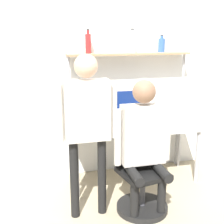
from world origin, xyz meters
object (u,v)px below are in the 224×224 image
at_px(bottle_red, 88,43).
at_px(laptop, 126,124).
at_px(office_chair, 141,185).
at_px(cell_phone, 146,128).
at_px(bottle_blue, 162,45).
at_px(person_standing, 87,116).
at_px(bottle_clear, 132,43).
at_px(monitor, 123,105).
at_px(person_seated, 144,136).

bearing_deg(bottle_red, laptop, -37.51).
bearing_deg(office_chair, laptop, 88.89).
relative_size(cell_phone, bottle_blue, 0.69).
xyz_separation_m(cell_phone, person_standing, (-0.83, -0.55, 0.36)).
bearing_deg(cell_phone, bottle_clear, 104.68).
distance_m(office_chair, bottle_clear, 1.75).
relative_size(cell_phone, person_standing, 0.09).
bearing_deg(bottle_red, monitor, -3.72).
bearing_deg(bottle_red, office_chair, -67.09).
bearing_deg(bottle_blue, bottle_red, 180.00).
distance_m(monitor, bottle_blue, 0.92).
relative_size(office_chair, bottle_clear, 3.07).
xyz_separation_m(person_standing, bottle_clear, (0.75, 0.89, 0.67)).
xyz_separation_m(laptop, person_seated, (-0.00, -0.65, 0.05)).
bearing_deg(bottle_blue, laptop, -151.47).
distance_m(person_standing, bottle_clear, 1.34).
distance_m(bottle_blue, bottle_clear, 0.40).
xyz_separation_m(bottle_red, bottle_blue, (0.96, 0.00, -0.03)).
height_order(laptop, bottle_red, bottle_red).
distance_m(laptop, person_seated, 0.65).
height_order(laptop, bottle_clear, bottle_clear).
xyz_separation_m(monitor, bottle_blue, (0.52, 0.03, 0.76)).
relative_size(laptop, cell_phone, 1.87).
bearing_deg(person_standing, office_chair, -2.81).
bearing_deg(monitor, bottle_clear, 13.99).
bearing_deg(bottle_clear, bottle_red, 180.00).
height_order(laptop, office_chair, laptop).
height_order(monitor, person_standing, person_standing).
bearing_deg(person_standing, bottle_blue, 37.74).
height_order(laptop, cell_phone, laptop).
bearing_deg(office_chair, bottle_blue, 57.88).
bearing_deg(cell_phone, laptop, 173.57).
distance_m(cell_phone, person_seated, 0.68).
relative_size(laptop, person_seated, 0.20).
relative_size(office_chair, person_seated, 0.64).
xyz_separation_m(person_seated, bottle_clear, (0.17, 0.96, 0.91)).
height_order(monitor, person_seated, person_seated).
xyz_separation_m(cell_phone, bottle_clear, (-0.09, 0.33, 1.03)).
distance_m(person_seated, bottle_blue, 1.42).
height_order(cell_phone, bottle_clear, bottle_clear).
distance_m(cell_phone, bottle_red, 1.26).
bearing_deg(person_seated, cell_phone, 67.79).
bearing_deg(monitor, bottle_blue, 3.21).
bearing_deg(person_seated, bottle_clear, 80.14).
height_order(person_seated, bottle_red, bottle_red).
relative_size(person_standing, bottle_red, 5.85).
bearing_deg(monitor, person_seated, -93.09).
height_order(monitor, cell_phone, monitor).
relative_size(bottle_blue, bottle_clear, 0.73).
height_order(laptop, person_seated, person_seated).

